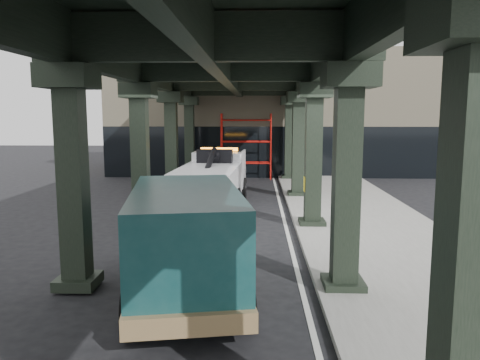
# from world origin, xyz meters

# --- Properties ---
(ground) EXTENTS (90.00, 90.00, 0.00)m
(ground) POSITION_xyz_m (0.00, 0.00, 0.00)
(ground) COLOR black
(ground) RESTS_ON ground
(sidewalk) EXTENTS (5.00, 40.00, 0.15)m
(sidewalk) POSITION_xyz_m (4.50, 2.00, 0.07)
(sidewalk) COLOR gray
(sidewalk) RESTS_ON ground
(lane_stripe) EXTENTS (0.12, 38.00, 0.01)m
(lane_stripe) POSITION_xyz_m (1.70, 2.00, 0.01)
(lane_stripe) COLOR silver
(lane_stripe) RESTS_ON ground
(viaduct) EXTENTS (7.40, 32.00, 6.40)m
(viaduct) POSITION_xyz_m (-0.40, 2.00, 5.46)
(viaduct) COLOR black
(viaduct) RESTS_ON ground
(building) EXTENTS (22.00, 10.00, 8.00)m
(building) POSITION_xyz_m (2.00, 20.00, 4.00)
(building) COLOR #C6B793
(building) RESTS_ON ground
(scaffolding) EXTENTS (3.08, 0.88, 4.00)m
(scaffolding) POSITION_xyz_m (0.00, 14.64, 2.11)
(scaffolding) COLOR red
(scaffolding) RESTS_ON ground
(tow_truck) EXTENTS (2.69, 7.99, 2.58)m
(tow_truck) POSITION_xyz_m (-1.15, 5.37, 1.26)
(tow_truck) COLOR black
(tow_truck) RESTS_ON ground
(towed_van) EXTENTS (3.22, 6.21, 2.40)m
(towed_van) POSITION_xyz_m (-0.87, -4.27, 1.29)
(towed_van) COLOR #113E3F
(towed_van) RESTS_ON ground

